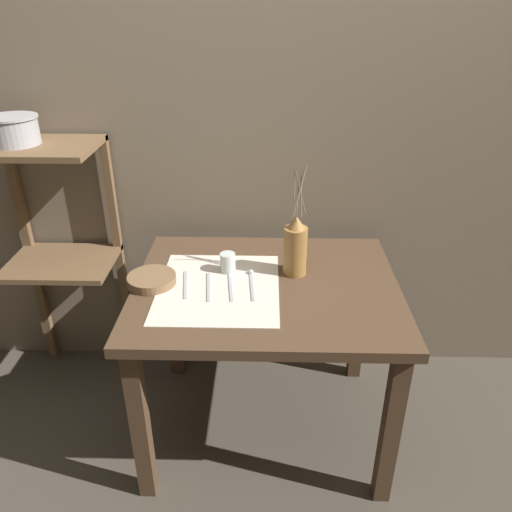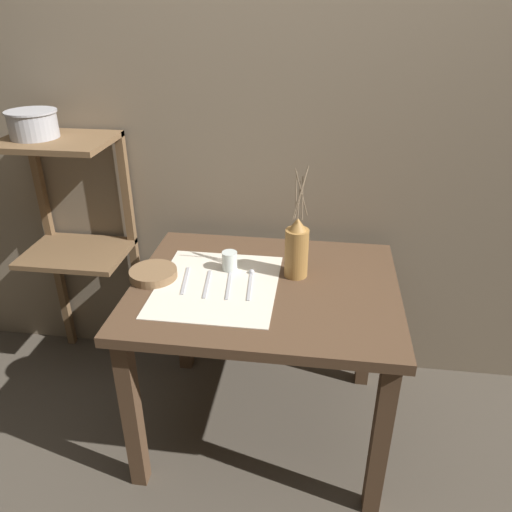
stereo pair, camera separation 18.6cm
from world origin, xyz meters
name	(u,v)px [view 1 (the left image)]	position (x,y,z in m)	size (l,w,h in m)	color
ground_plane	(264,423)	(0.00, 0.00, 0.00)	(12.00, 12.00, 0.00)	#473F35
stone_wall_back	(267,130)	(0.00, 0.52, 1.20)	(7.00, 0.06, 2.40)	#7A6B56
wooden_table	(265,307)	(0.00, 0.00, 0.63)	(1.02, 0.82, 0.73)	#4C3523
wooden_shelf_unit	(57,224)	(-0.92, 0.34, 0.82)	(0.46, 0.35, 1.19)	brown
linen_cloth	(217,287)	(-0.18, -0.03, 0.73)	(0.46, 0.52, 0.00)	beige
pitcher_with_flowers	(294,247)	(0.11, 0.09, 0.85)	(0.09, 0.09, 0.45)	olive
wooden_bowl	(151,280)	(-0.44, -0.01, 0.75)	(0.19, 0.19, 0.04)	brown
glass_tumbler_near	(227,262)	(-0.15, 0.09, 0.78)	(0.06, 0.06, 0.08)	silver
fork_inner	(184,284)	(-0.31, -0.02, 0.74)	(0.04, 0.21, 0.00)	#A8A8AD
knife_center	(207,287)	(-0.22, -0.03, 0.74)	(0.03, 0.21, 0.00)	#A8A8AD
fork_outer	(229,287)	(-0.13, -0.03, 0.74)	(0.03, 0.21, 0.00)	#A8A8AD
spoon_outer	(250,278)	(-0.06, 0.03, 0.74)	(0.03, 0.22, 0.02)	#A8A8AD
metal_pot_large	(11,129)	(-1.00, 0.30, 1.25)	(0.21, 0.21, 0.11)	#A8A8AD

